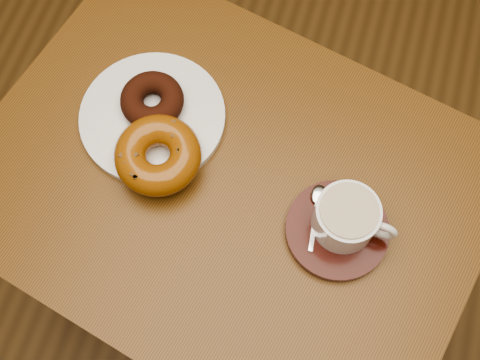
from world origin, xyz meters
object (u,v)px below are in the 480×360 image
(donut_plate, at_px, (153,117))
(coffee_cup, at_px, (347,218))
(cafe_table, at_px, (228,206))
(saucer, at_px, (337,230))

(donut_plate, bearing_deg, coffee_cup, -15.65)
(cafe_table, bearing_deg, coffee_cup, 6.61)
(cafe_table, bearing_deg, donut_plate, 167.91)
(coffee_cup, bearing_deg, donut_plate, 169.54)
(donut_plate, bearing_deg, saucer, -17.35)
(donut_plate, relative_size, saucer, 1.52)
(donut_plate, height_order, saucer, saucer)
(cafe_table, relative_size, coffee_cup, 7.34)
(saucer, height_order, coffee_cup, coffee_cup)
(cafe_table, xyz_separation_m, saucer, (0.17, -0.03, 0.12))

